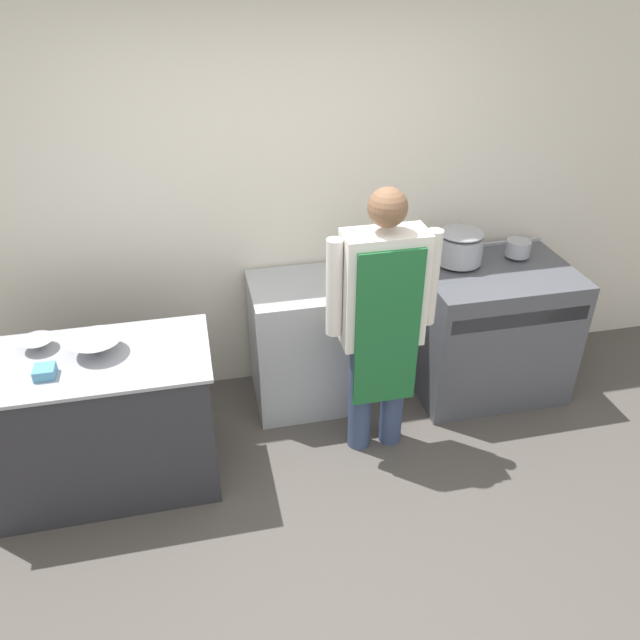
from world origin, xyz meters
name	(u,v)px	position (x,y,z in m)	size (l,w,h in m)	color
ground_plane	(348,581)	(0.00, 0.00, 0.00)	(14.00, 14.00, 0.00)	#4C4742
wall_back	(280,197)	(0.00, 1.84, 1.35)	(8.00, 0.05, 2.70)	silver
prep_counter	(99,423)	(-1.19, 0.97, 0.44)	(1.30, 0.66, 0.87)	#2D2D33
stove	(488,329)	(1.34, 1.39, 0.46)	(1.00, 0.75, 0.93)	#4C4F56
fridge_unit	(297,345)	(0.03, 1.50, 0.44)	(0.58, 0.58, 0.88)	#A8ADB2
person_cook	(382,313)	(0.42, 0.95, 0.96)	(0.64, 0.24, 1.68)	#38476B
mixing_bowl	(97,346)	(-1.12, 1.01, 0.91)	(0.27, 0.27, 0.09)	#9EA0A8
small_bowl	(38,344)	(-1.44, 1.12, 0.90)	(0.18, 0.18, 0.06)	#9EA0A8
plastic_tub	(45,372)	(-1.36, 0.85, 0.90)	(0.10, 0.10, 0.06)	teal
stock_pot	(460,245)	(1.12, 1.52, 1.04)	(0.30, 0.30, 0.23)	#9EA0A8
sauce_pot	(518,248)	(1.54, 1.52, 0.98)	(0.16, 0.16, 0.11)	#9EA0A8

